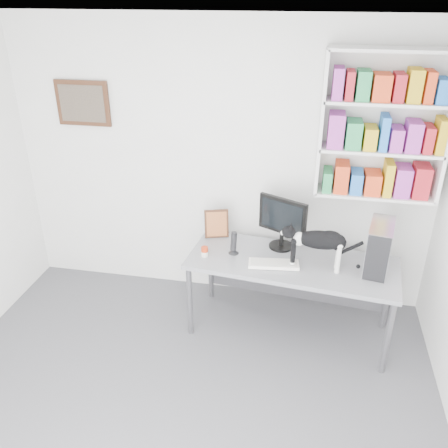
% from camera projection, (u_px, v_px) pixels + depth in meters
% --- Properties ---
extents(room, '(4.01, 4.01, 2.70)m').
position_uv_depth(room, '(153.00, 285.00, 2.73)').
color(room, '#4D4D51').
rests_on(room, ground).
extents(bookshelf, '(1.03, 0.28, 1.24)m').
position_uv_depth(bookshelf, '(383.00, 127.00, 3.89)').
color(bookshelf, silver).
rests_on(bookshelf, room).
extents(wall_art, '(0.52, 0.04, 0.42)m').
position_uv_depth(wall_art, '(83.00, 103.00, 4.42)').
color(wall_art, '#3F2314').
rests_on(wall_art, room).
extents(desk, '(1.86, 0.89, 0.75)m').
position_uv_depth(desk, '(290.00, 297.00, 4.28)').
color(desk, gray).
rests_on(desk, room).
extents(monitor, '(0.51, 0.40, 0.49)m').
position_uv_depth(monitor, '(282.00, 223.00, 4.22)').
color(monitor, black).
rests_on(monitor, desk).
extents(keyboard, '(0.44, 0.21, 0.03)m').
position_uv_depth(keyboard, '(274.00, 264.00, 4.04)').
color(keyboard, white).
rests_on(keyboard, desk).
extents(pc_tower, '(0.26, 0.44, 0.42)m').
position_uv_depth(pc_tower, '(379.00, 247.00, 3.91)').
color(pc_tower, '#B5B5BA').
rests_on(pc_tower, desk).
extents(speaker, '(0.11, 0.11, 0.22)m').
position_uv_depth(speaker, '(234.00, 243.00, 4.18)').
color(speaker, black).
rests_on(speaker, desk).
extents(leaning_print, '(0.24, 0.15, 0.28)m').
position_uv_depth(leaning_print, '(217.00, 223.00, 4.45)').
color(leaning_print, '#3F2314').
rests_on(leaning_print, desk).
extents(soup_can, '(0.08, 0.08, 0.09)m').
position_uv_depth(soup_can, '(205.00, 252.00, 4.16)').
color(soup_can, '#B62E0F').
rests_on(soup_can, desk).
extents(cat, '(0.60, 0.17, 0.37)m').
position_uv_depth(cat, '(318.00, 249.00, 3.92)').
color(cat, black).
rests_on(cat, desk).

